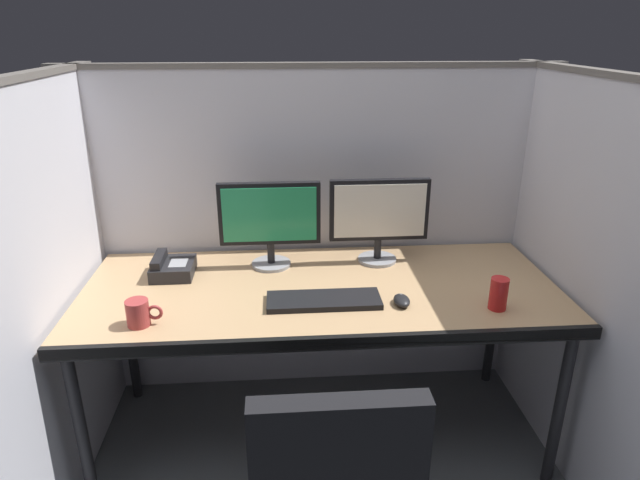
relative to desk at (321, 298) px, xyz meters
The scene contains 11 objects.
cubicle_partition_rear 0.47m from the desk, 90.00° to the left, with size 2.21×0.06×1.57m.
cubicle_partition_left 1.00m from the desk, behind, with size 0.06×1.41×1.57m.
cubicle_partition_right 1.00m from the desk, ahead, with size 0.06×1.41×1.57m.
desk is the anchor object (origin of this frame).
monitor_left 0.41m from the desk, 131.00° to the left, with size 0.43×0.17×0.37m.
monitor_right 0.45m from the desk, 42.46° to the left, with size 0.43×0.17×0.37m.
keyboard_main 0.14m from the desk, 91.46° to the right, with size 0.43×0.15×0.02m, color black.
computer_mouse 0.34m from the desk, 29.75° to the right, with size 0.06×0.10×0.04m.
soda_can 0.68m from the desk, 19.26° to the right, with size 0.07×0.07×0.12m, color red.
coffee_mug 0.71m from the desk, 159.47° to the right, with size 0.13×0.08×0.09m.
desk_phone 0.64m from the desk, 164.95° to the left, with size 0.17×0.19×0.09m.
Camera 1 is at (-0.15, -1.66, 1.71)m, focal length 30.45 mm.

